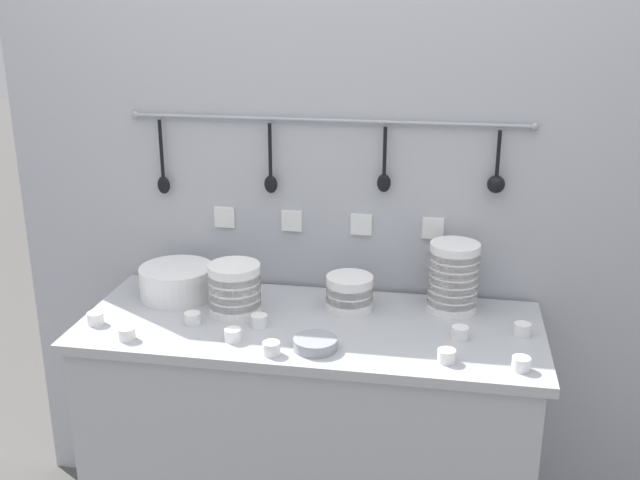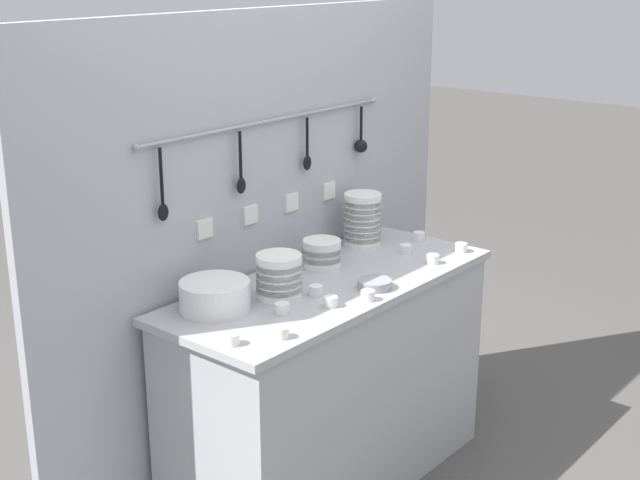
# 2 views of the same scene
# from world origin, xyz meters

# --- Properties ---
(counter) EXTENTS (1.41, 0.57, 0.86)m
(counter) POSITION_xyz_m (0.00, 0.00, 0.43)
(counter) COLOR #ADAFB5
(counter) RESTS_ON ground
(back_wall) EXTENTS (2.21, 0.09, 1.85)m
(back_wall) POSITION_xyz_m (0.00, 0.32, 0.93)
(back_wall) COLOR #A8AAB2
(back_wall) RESTS_ON ground
(bowl_stack_wide_centre) EXTENTS (0.15, 0.15, 0.11)m
(bowl_stack_wide_centre) POSITION_xyz_m (0.10, 0.13, 0.92)
(bowl_stack_wide_centre) COLOR white
(bowl_stack_wide_centre) RESTS_ON counter
(bowl_stack_short_front) EXTENTS (0.16, 0.16, 0.16)m
(bowl_stack_short_front) POSITION_xyz_m (-0.25, 0.03, 0.94)
(bowl_stack_short_front) COLOR white
(bowl_stack_short_front) RESTS_ON counter
(bowl_stack_back_corner) EXTENTS (0.16, 0.16, 0.22)m
(bowl_stack_back_corner) POSITION_xyz_m (0.43, 0.17, 0.97)
(bowl_stack_back_corner) COLOR white
(bowl_stack_back_corner) RESTS_ON counter
(plate_stack) EXTENTS (0.24, 0.24, 0.10)m
(plate_stack) POSITION_xyz_m (-0.47, 0.13, 0.91)
(plate_stack) COLOR white
(plate_stack) RESTS_ON counter
(steel_mixing_bowl) EXTENTS (0.13, 0.13, 0.03)m
(steel_mixing_bowl) POSITION_xyz_m (0.05, -0.17, 0.88)
(steel_mixing_bowl) COLOR #93969E
(steel_mixing_bowl) RESTS_ON counter
(cup_beside_plates) EXTENTS (0.05, 0.05, 0.04)m
(cup_beside_plates) POSITION_xyz_m (-0.20, -0.16, 0.88)
(cup_beside_plates) COLOR white
(cup_beside_plates) RESTS_ON counter
(cup_edge_far) EXTENTS (0.05, 0.05, 0.04)m
(cup_edge_far) POSITION_xyz_m (-0.07, -0.22, 0.88)
(cup_edge_far) COLOR white
(cup_edge_far) RESTS_ON counter
(cup_front_left) EXTENTS (0.05, 0.05, 0.04)m
(cup_front_left) POSITION_xyz_m (0.45, -0.03, 0.88)
(cup_front_left) COLOR white
(cup_front_left) RESTS_ON counter
(cup_back_right) EXTENTS (0.05, 0.05, 0.04)m
(cup_back_right) POSITION_xyz_m (-0.50, -0.21, 0.88)
(cup_back_right) COLOR white
(cup_back_right) RESTS_ON counter
(cup_by_caddy) EXTENTS (0.05, 0.05, 0.04)m
(cup_by_caddy) POSITION_xyz_m (-0.64, -0.12, 0.88)
(cup_by_caddy) COLOR white
(cup_by_caddy) RESTS_ON counter
(cup_back_left) EXTENTS (0.05, 0.05, 0.04)m
(cup_back_left) POSITION_xyz_m (-0.35, -0.07, 0.88)
(cup_back_left) COLOR white
(cup_back_left) RESTS_ON counter
(cup_front_right) EXTENTS (0.05, 0.05, 0.04)m
(cup_front_right) POSITION_xyz_m (-0.15, -0.05, 0.88)
(cup_front_right) COLOR white
(cup_front_right) RESTS_ON counter
(cup_centre) EXTENTS (0.05, 0.05, 0.04)m
(cup_centre) POSITION_xyz_m (0.63, 0.03, 0.88)
(cup_centre) COLOR white
(cup_centre) RESTS_ON counter
(cup_mid_row) EXTENTS (0.05, 0.05, 0.04)m
(cup_mid_row) POSITION_xyz_m (0.61, -0.20, 0.88)
(cup_mid_row) COLOR white
(cup_mid_row) RESTS_ON counter
(cup_edge_near) EXTENTS (0.05, 0.05, 0.04)m
(cup_edge_near) POSITION_xyz_m (0.42, -0.18, 0.88)
(cup_edge_near) COLOR white
(cup_edge_near) RESTS_ON counter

